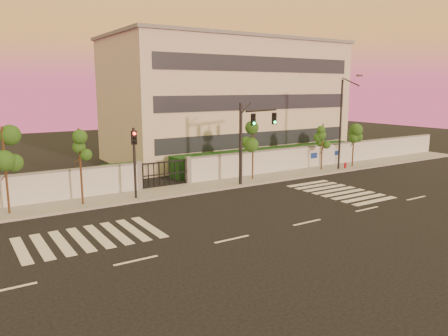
{
  "coord_description": "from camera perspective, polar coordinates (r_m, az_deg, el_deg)",
  "views": [
    {
      "loc": [
        -16.42,
        -17.04,
        7.38
      ],
      "look_at": [
        -1.61,
        6.0,
        2.3
      ],
      "focal_mm": 35.0,
      "sensor_mm": 36.0,
      "label": 1
    }
  ],
  "objects": [
    {
      "name": "road_markings",
      "position": [
        26.59,
        2.68,
        -5.6
      ],
      "size": [
        57.0,
        7.62,
        0.02
      ],
      "color": "silver",
      "rests_on": "ground"
    },
    {
      "name": "hedge_row",
      "position": [
        36.91,
        -3.71,
        0.23
      ],
      "size": [
        41.0,
        4.25,
        1.8
      ],
      "color": "#103516",
      "rests_on": "ground"
    },
    {
      "name": "street_tree_c",
      "position": [
        28.25,
        -18.3,
        2.33
      ],
      "size": [
        1.59,
        1.26,
        4.92
      ],
      "color": "#382314",
      "rests_on": "ground"
    },
    {
      "name": "streetlight_east",
      "position": [
        39.91,
        15.18,
        6.07
      ],
      "size": [
        0.5,
        2.03,
        8.42
      ],
      "color": "black",
      "rests_on": "ground"
    },
    {
      "name": "institutional_building",
      "position": [
        46.6,
        0.35,
        8.99
      ],
      "size": [
        24.4,
        12.4,
        12.25
      ],
      "color": "beige",
      "rests_on": "ground"
    },
    {
      "name": "traffic_signal_main",
      "position": [
        32.98,
        3.34,
        4.52
      ],
      "size": [
        3.9,
        1.25,
        6.26
      ],
      "rotation": [
        0.0,
        0.0,
        0.29
      ],
      "color": "black",
      "rests_on": "ground"
    },
    {
      "name": "traffic_signal_secondary",
      "position": [
        29.04,
        -11.62,
        1.71
      ],
      "size": [
        0.37,
        0.35,
        4.81
      ],
      "rotation": [
        0.0,
        0.0,
        -0.15
      ],
      "color": "black",
      "rests_on": "ground"
    },
    {
      "name": "street_tree_e",
      "position": [
        39.48,
        12.75,
        4.04
      ],
      "size": [
        1.47,
        1.17,
        4.23
      ],
      "color": "#382314",
      "rests_on": "ground"
    },
    {
      "name": "street_tree_b",
      "position": [
        27.79,
        -26.78,
        2.03
      ],
      "size": [
        1.6,
        1.27,
        5.21
      ],
      "color": "#382314",
      "rests_on": "ground"
    },
    {
      "name": "ground",
      "position": [
        24.79,
        10.77,
        -7.01
      ],
      "size": [
        120.0,
        120.0,
        0.0
      ],
      "primitive_type": "plane",
      "color": "black",
      "rests_on": "ground"
    },
    {
      "name": "fire_hydrant",
      "position": [
        41.13,
        15.55,
        0.26
      ],
      "size": [
        0.27,
        0.26,
        0.69
      ],
      "rotation": [
        0.0,
        0.0,
        0.26
      ],
      "color": "#A80B18",
      "rests_on": "ground"
    },
    {
      "name": "street_tree_d",
      "position": [
        34.65,
        3.83,
        4.65
      ],
      "size": [
        1.58,
        1.26,
        5.25
      ],
      "color": "#382314",
      "rests_on": "ground"
    },
    {
      "name": "sidewalk",
      "position": [
        32.89,
        -1.88,
        -2.34
      ],
      "size": [
        60.0,
        3.0,
        0.15
      ],
      "primitive_type": "cube",
      "color": "gray",
      "rests_on": "ground"
    },
    {
      "name": "perimeter_wall",
      "position": [
        34.01,
        -3.04,
        -0.21
      ],
      "size": [
        60.0,
        0.36,
        2.2
      ],
      "color": "silver",
      "rests_on": "ground"
    },
    {
      "name": "street_tree_f",
      "position": [
        41.95,
        16.59,
        3.96
      ],
      "size": [
        1.53,
        1.22,
        3.96
      ],
      "color": "#382314",
      "rests_on": "ground"
    }
  ]
}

